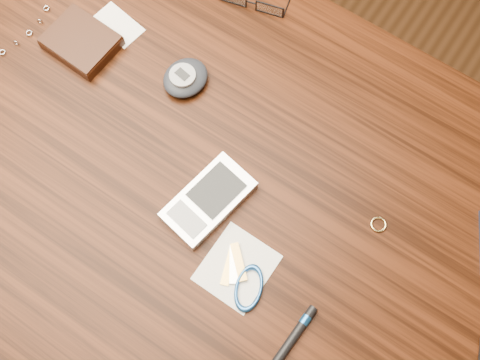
% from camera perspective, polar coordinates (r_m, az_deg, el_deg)
% --- Properties ---
extents(ground, '(3.80, 3.80, 0.00)m').
position_cam_1_polar(ground, '(1.54, -1.42, -9.89)').
color(ground, '#472814').
rests_on(ground, ground).
extents(desk, '(1.00, 0.70, 0.75)m').
position_cam_1_polar(desk, '(0.91, -2.38, -2.98)').
color(desk, '#331408').
rests_on(desk, ground).
extents(wallet_and_card, '(0.11, 0.13, 0.02)m').
position_cam_1_polar(wallet_and_card, '(0.93, -14.75, 12.59)').
color(wallet_and_card, black).
rests_on(wallet_and_card, desk).
extents(eyeglasses, '(0.13, 0.13, 0.02)m').
position_cam_1_polar(eyeglasses, '(0.94, 1.20, 16.61)').
color(eyeglasses, black).
rests_on(eyeglasses, desk).
extents(gold_ring, '(0.02, 0.02, 0.00)m').
position_cam_1_polar(gold_ring, '(0.82, 13.00, -4.12)').
color(gold_ring, '#D9BE70').
rests_on(gold_ring, desk).
extents(pda_phone, '(0.09, 0.13, 0.02)m').
position_cam_1_polar(pda_phone, '(0.80, -3.00, -1.91)').
color(pda_phone, silver).
rests_on(pda_phone, desk).
extents(pedometer, '(0.07, 0.08, 0.03)m').
position_cam_1_polar(pedometer, '(0.87, -5.21, 9.63)').
color(pedometer, '#21242D').
rests_on(pedometer, desk).
extents(notepad_keys, '(0.10, 0.09, 0.01)m').
position_cam_1_polar(notepad_keys, '(0.78, 0.28, -9.29)').
color(notepad_keys, white).
rests_on(notepad_keys, desk).
extents(black_blue_pen, '(0.02, 0.09, 0.01)m').
position_cam_1_polar(black_blue_pen, '(0.77, 5.28, -14.36)').
color(black_blue_pen, black).
rests_on(black_blue_pen, desk).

